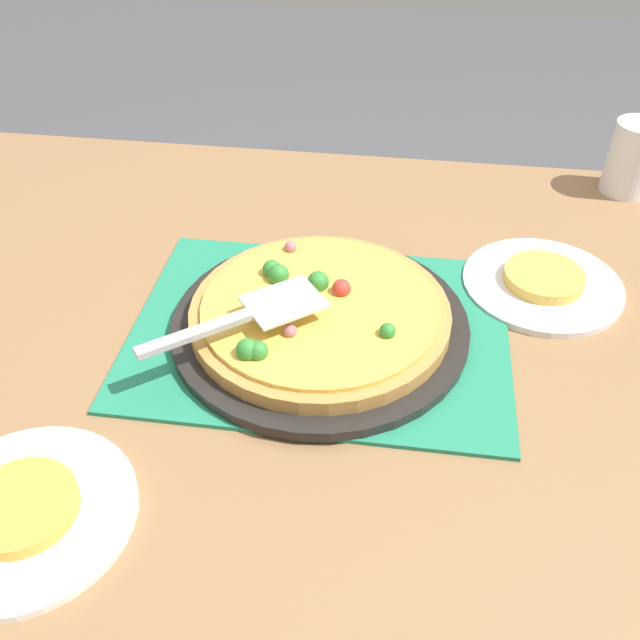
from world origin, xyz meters
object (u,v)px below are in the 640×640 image
(pizza, at_px, (319,312))
(cup_far, at_px, (633,158))
(served_slice_right, at_px, (544,277))
(pizza_server, at_px, (248,315))
(plate_near_left, at_px, (25,515))
(served_slice_left, at_px, (21,507))
(pizza_pan, at_px, (320,324))
(plate_far_right, at_px, (542,285))

(pizza, distance_m, cup_far, 0.63)
(served_slice_right, distance_m, pizza_server, 0.42)
(plate_near_left, bearing_deg, served_slice_left, 0.00)
(served_slice_right, relative_size, pizza_server, 0.53)
(cup_far, bearing_deg, served_slice_left, 46.75)
(pizza_pan, bearing_deg, plate_far_right, -155.05)
(pizza_pan, relative_size, pizza, 1.15)
(plate_far_right, bearing_deg, plate_near_left, 39.92)
(pizza_pan, height_order, pizza, pizza)
(pizza_pan, xyz_separation_m, pizza_server, (0.08, 0.06, 0.06))
(served_slice_right, bearing_deg, pizza_pan, 24.95)
(plate_far_right, bearing_deg, pizza_server, 27.95)
(served_slice_left, relative_size, served_slice_right, 1.00)
(plate_far_right, distance_m, cup_far, 0.34)
(pizza, height_order, served_slice_right, pizza)
(pizza, bearing_deg, pizza_pan, -175.16)
(cup_far, bearing_deg, served_slice_right, 61.08)
(pizza, relative_size, cup_far, 2.75)
(served_slice_right, bearing_deg, pizza, 24.85)
(pizza, bearing_deg, served_slice_left, 52.06)
(plate_near_left, xyz_separation_m, served_slice_right, (-0.54, -0.45, 0.01))
(plate_far_right, bearing_deg, pizza, 24.85)
(plate_far_right, bearing_deg, pizza_pan, 24.95)
(plate_near_left, xyz_separation_m, served_slice_left, (0.00, 0.00, 0.01))
(pizza_pan, bearing_deg, plate_near_left, 51.90)
(pizza_pan, bearing_deg, pizza_server, 37.95)
(pizza_server, bearing_deg, pizza_pan, -142.05)
(served_slice_right, bearing_deg, cup_far, -118.92)
(pizza_pan, relative_size, plate_near_left, 1.73)
(plate_near_left, xyz_separation_m, cup_far, (-0.71, -0.75, 0.06))
(pizza_pan, height_order, served_slice_right, served_slice_right)
(pizza_server, bearing_deg, served_slice_left, 56.27)
(pizza, xyz_separation_m, served_slice_left, (0.25, 0.32, -0.02))
(pizza_pan, distance_m, plate_near_left, 0.40)
(pizza_pan, distance_m, cup_far, 0.63)
(pizza_pan, xyz_separation_m, cup_far, (-0.46, -0.43, 0.05))
(pizza_pan, xyz_separation_m, served_slice_right, (-0.29, -0.14, 0.01))
(pizza, bearing_deg, plate_far_right, -155.15)
(pizza, relative_size, plate_far_right, 1.50)
(pizza, xyz_separation_m, cup_far, (-0.46, -0.43, 0.03))
(pizza, distance_m, plate_near_left, 0.40)
(served_slice_right, bearing_deg, plate_near_left, 39.92)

